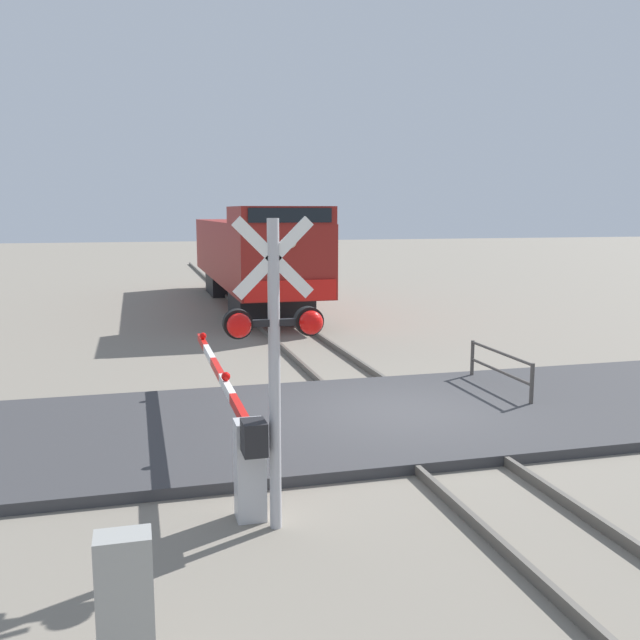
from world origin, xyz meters
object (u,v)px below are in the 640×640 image
Objects in this scene: guard_railing at (500,367)px; crossing_gate at (237,426)px; locomotive at (252,255)px; utility_cabinet at (125,604)px; crossing_signal at (274,342)px.

crossing_gate is at bearing -149.67° from guard_railing.
utility_cabinet is at bearing -101.89° from locomotive.
utility_cabinet is at bearing -111.43° from crossing_gate.
guard_railing is (5.94, 3.47, -0.25)m from crossing_gate.
crossing_signal is 3.34m from utility_cabinet.
crossing_gate is at bearing -99.91° from locomotive.
locomotive is at bearing 81.47° from crossing_signal.
crossing_gate is 6.88m from guard_railing.
crossing_gate is at bearing 68.57° from utility_cabinet.
locomotive reaches higher than utility_cabinet.
utility_cabinet is (-4.76, -22.58, -1.46)m from locomotive.
crossing_signal reaches higher than utility_cabinet.
crossing_gate is 5.90× the size of utility_cabinet.
crossing_gate is 4.01m from utility_cabinet.
crossing_signal is 2.01m from crossing_gate.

